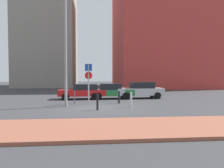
{
  "coord_description": "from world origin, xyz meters",
  "views": [
    {
      "loc": [
        -0.5,
        -15.43,
        2.33
      ],
      "look_at": [
        1.29,
        3.47,
        1.53
      ],
      "focal_mm": 35.83,
      "sensor_mm": 36.0,
      "label": 1
    }
  ],
  "objects_px": {
    "parking_sign_post": "(89,79)",
    "traffic_bollard_far": "(119,97)",
    "parked_car_silver": "(140,90)",
    "parking_meter": "(74,93)",
    "parked_car_red": "(83,91)",
    "traffic_bollard_near": "(131,100)",
    "traffic_bollard_mid": "(97,102)",
    "street_lamp": "(65,37)",
    "parked_car_green": "(110,91)"
  },
  "relations": [
    {
      "from": "traffic_bollard_near",
      "to": "parking_meter",
      "type": "bearing_deg",
      "value": 148.06
    },
    {
      "from": "parking_sign_post",
      "to": "traffic_bollard_mid",
      "type": "distance_m",
      "value": 3.47
    },
    {
      "from": "parked_car_silver",
      "to": "parking_sign_post",
      "type": "xyz_separation_m",
      "value": [
        -4.99,
        -3.91,
        1.2
      ]
    },
    {
      "from": "traffic_bollard_near",
      "to": "traffic_bollard_mid",
      "type": "xyz_separation_m",
      "value": [
        -2.4,
        -0.97,
        -0.01
      ]
    },
    {
      "from": "traffic_bollard_near",
      "to": "traffic_bollard_far",
      "type": "relative_size",
      "value": 1.07
    },
    {
      "from": "parked_car_green",
      "to": "traffic_bollard_far",
      "type": "xyz_separation_m",
      "value": [
        0.4,
        -3.56,
        -0.24
      ]
    },
    {
      "from": "parked_car_green",
      "to": "traffic_bollard_mid",
      "type": "bearing_deg",
      "value": -101.84
    },
    {
      "from": "parked_car_green",
      "to": "parking_meter",
      "type": "xyz_separation_m",
      "value": [
        -3.19,
        -3.32,
        0.12
      ]
    },
    {
      "from": "parking_sign_post",
      "to": "street_lamp",
      "type": "distance_m",
      "value": 3.64
    },
    {
      "from": "parked_car_red",
      "to": "parked_car_green",
      "type": "height_order",
      "value": "parked_car_green"
    },
    {
      "from": "parking_sign_post",
      "to": "traffic_bollard_near",
      "type": "relative_size",
      "value": 2.94
    },
    {
      "from": "parked_car_green",
      "to": "traffic_bollard_near",
      "type": "relative_size",
      "value": 4.17
    },
    {
      "from": "parked_car_green",
      "to": "traffic_bollard_mid",
      "type": "relative_size",
      "value": 4.29
    },
    {
      "from": "traffic_bollard_mid",
      "to": "parking_meter",
      "type": "bearing_deg",
      "value": 116.11
    },
    {
      "from": "traffic_bollard_far",
      "to": "parked_car_silver",
      "type": "bearing_deg",
      "value": 55.28
    },
    {
      "from": "traffic_bollard_mid",
      "to": "traffic_bollard_far",
      "type": "xyz_separation_m",
      "value": [
        1.84,
        3.32,
        -0.02
      ]
    },
    {
      "from": "parking_meter",
      "to": "parked_car_green",
      "type": "bearing_deg",
      "value": 46.14
    },
    {
      "from": "street_lamp",
      "to": "traffic_bollard_near",
      "type": "distance_m",
      "value": 6.5
    },
    {
      "from": "parked_car_silver",
      "to": "street_lamp",
      "type": "bearing_deg",
      "value": -142.01
    },
    {
      "from": "parking_sign_post",
      "to": "parked_car_silver",
      "type": "bearing_deg",
      "value": 38.12
    },
    {
      "from": "parking_meter",
      "to": "traffic_bollard_near",
      "type": "relative_size",
      "value": 1.24
    },
    {
      "from": "parking_sign_post",
      "to": "parking_meter",
      "type": "xyz_separation_m",
      "value": [
        -1.14,
        0.48,
        -1.14
      ]
    },
    {
      "from": "parking_sign_post",
      "to": "parked_car_red",
      "type": "bearing_deg",
      "value": 98.49
    },
    {
      "from": "parked_car_red",
      "to": "parking_sign_post",
      "type": "xyz_separation_m",
      "value": [
        0.56,
        -3.77,
        1.26
      ]
    },
    {
      "from": "parked_car_red",
      "to": "traffic_bollard_mid",
      "type": "height_order",
      "value": "parked_car_red"
    },
    {
      "from": "parked_car_green",
      "to": "parking_meter",
      "type": "distance_m",
      "value": 4.6
    },
    {
      "from": "parked_car_red",
      "to": "street_lamp",
      "type": "height_order",
      "value": "street_lamp"
    },
    {
      "from": "parked_car_red",
      "to": "street_lamp",
      "type": "relative_size",
      "value": 0.51
    },
    {
      "from": "traffic_bollard_near",
      "to": "traffic_bollard_far",
      "type": "height_order",
      "value": "traffic_bollard_near"
    },
    {
      "from": "traffic_bollard_near",
      "to": "traffic_bollard_mid",
      "type": "bearing_deg",
      "value": -157.95
    },
    {
      "from": "parked_car_red",
      "to": "traffic_bollard_far",
      "type": "distance_m",
      "value": 4.64
    },
    {
      "from": "parked_car_green",
      "to": "parking_sign_post",
      "type": "bearing_deg",
      "value": -118.29
    },
    {
      "from": "parking_sign_post",
      "to": "parked_car_green",
      "type": "bearing_deg",
      "value": 61.71
    },
    {
      "from": "traffic_bollard_mid",
      "to": "street_lamp",
      "type": "bearing_deg",
      "value": 140.72
    },
    {
      "from": "parked_car_silver",
      "to": "parking_sign_post",
      "type": "relative_size",
      "value": 1.46
    },
    {
      "from": "parked_car_green",
      "to": "traffic_bollard_far",
      "type": "relative_size",
      "value": 4.47
    },
    {
      "from": "parked_car_red",
      "to": "traffic_bollard_far",
      "type": "xyz_separation_m",
      "value": [
        3.0,
        -3.53,
        -0.24
      ]
    },
    {
      "from": "parked_car_silver",
      "to": "parking_sign_post",
      "type": "bearing_deg",
      "value": -141.88
    },
    {
      "from": "parking_sign_post",
      "to": "traffic_bollard_far",
      "type": "height_order",
      "value": "parking_sign_post"
    },
    {
      "from": "parked_car_red",
      "to": "traffic_bollard_near",
      "type": "xyz_separation_m",
      "value": [
        3.57,
        -5.88,
        -0.21
      ]
    },
    {
      "from": "street_lamp",
      "to": "parked_car_silver",
      "type": "bearing_deg",
      "value": 37.99
    },
    {
      "from": "parking_meter",
      "to": "street_lamp",
      "type": "height_order",
      "value": "street_lamp"
    },
    {
      "from": "parked_car_red",
      "to": "parked_car_silver",
      "type": "distance_m",
      "value": 5.55
    },
    {
      "from": "street_lamp",
      "to": "traffic_bollard_far",
      "type": "distance_m",
      "value": 6.26
    },
    {
      "from": "parked_car_silver",
      "to": "parking_meter",
      "type": "bearing_deg",
      "value": -150.76
    },
    {
      "from": "traffic_bollard_far",
      "to": "parking_meter",
      "type": "bearing_deg",
      "value": 176.13
    },
    {
      "from": "street_lamp",
      "to": "traffic_bollard_far",
      "type": "height_order",
      "value": "street_lamp"
    },
    {
      "from": "street_lamp",
      "to": "parking_meter",
      "type": "bearing_deg",
      "value": 74.36
    },
    {
      "from": "parked_car_silver",
      "to": "parking_meter",
      "type": "distance_m",
      "value": 7.03
    },
    {
      "from": "parking_meter",
      "to": "traffic_bollard_near",
      "type": "bearing_deg",
      "value": -31.94
    }
  ]
}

